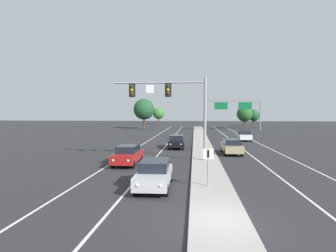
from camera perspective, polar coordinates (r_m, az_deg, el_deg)
ground_plane at (r=11.96m, az=10.28°, el=-18.60°), size 260.00×260.00×0.00m
median_island at (r=29.43m, az=7.25°, el=-5.60°), size 2.40×110.00×0.15m
lane_stripe_oncoming_center at (r=36.55m, az=-0.52°, el=-4.05°), size 0.14×100.00×0.01m
lane_stripe_receding_center at (r=36.80m, az=14.24°, el=-4.09°), size 0.14×100.00×0.01m
edge_stripe_left at (r=37.03m, az=-5.62°, el=-3.98°), size 0.14×100.00×0.01m
edge_stripe_right at (r=37.45m, az=19.25°, el=-4.04°), size 0.14×100.00×0.01m
overhead_signal_mast at (r=25.06m, az=1.37°, el=5.11°), size 8.19×0.44×7.20m
median_sign_post at (r=16.39m, az=8.04°, el=-6.96°), size 0.60×0.10×2.20m
car_oncoming_silver at (r=16.56m, az=-2.75°, el=-9.53°), size 1.88×4.49×1.58m
car_oncoming_red at (r=23.97m, az=-8.09°, el=-5.72°), size 1.84×4.48×1.58m
car_oncoming_black at (r=34.43m, az=1.72°, el=-3.11°), size 1.88×4.49×1.58m
car_receding_tan at (r=30.29m, az=12.62°, el=-3.98°), size 1.90×4.50×1.58m
car_receding_white at (r=44.93m, az=14.91°, el=-1.82°), size 1.86×4.49×1.58m
highway_sign_gantry at (r=70.57m, az=12.86°, el=4.18°), size 13.28×0.42×7.50m
tree_far_right_c at (r=78.13m, az=15.08°, el=2.33°), size 4.10×4.10×5.93m
tree_far_left_b at (r=103.10m, az=-1.89°, el=2.55°), size 4.18×4.18×6.05m
tree_far_left_c at (r=74.23m, az=-4.83°, el=3.35°), size 5.40×5.40×7.82m
tree_far_right_a at (r=90.24m, az=16.80°, el=2.03°), size 3.56×3.56×5.15m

